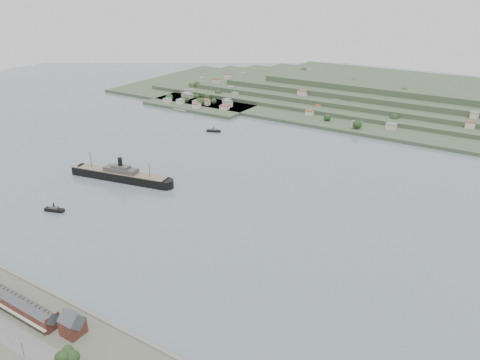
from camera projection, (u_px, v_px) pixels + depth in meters
The scene contains 9 objects.
ground at pixel (217, 203), 377.20m from camera, with size 1400.00×1400.00×0.00m, color slate.
near_shore at pixel (0, 341), 232.41m from camera, with size 220.00×80.00×2.60m.
terrace_row at pixel (20, 304), 249.52m from camera, with size 55.60×9.80×11.07m.
gabled_building at pixel (72, 324), 233.56m from camera, with size 10.40×10.18×14.09m.
far_peninsula at pixel (392, 97), 662.61m from camera, with size 760.00×309.00×30.00m.
steamship at pixel (117, 175), 419.50m from camera, with size 107.19×32.52×25.92m.
tugboat at pixel (54, 209), 363.22m from camera, with size 16.25×9.09×7.08m.
ferry_west at pixel (214, 131), 551.22m from camera, with size 17.10×10.39×6.21m.
fig_tree at pixel (67, 358), 211.03m from camera, with size 10.96×9.49×12.23m.
Camera 1 is at (198.18, -275.28, 167.11)m, focal length 35.00 mm.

